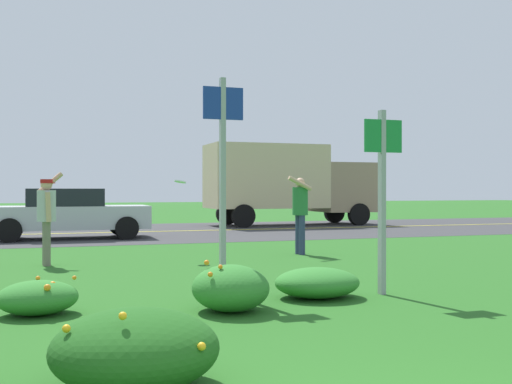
% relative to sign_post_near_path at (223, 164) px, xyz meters
% --- Properties ---
extents(ground_plane, '(120.00, 120.00, 0.00)m').
position_rel_sign_post_near_path_xyz_m(ground_plane, '(-0.67, 3.42, -1.76)').
color(ground_plane, '#26601E').
extents(highway_strip, '(120.00, 9.86, 0.01)m').
position_rel_sign_post_near_path_xyz_m(highway_strip, '(-0.67, 12.76, -1.76)').
color(highway_strip, '#38383A').
rests_on(highway_strip, ground).
extents(highway_center_stripe, '(120.00, 0.16, 0.00)m').
position_rel_sign_post_near_path_xyz_m(highway_center_stripe, '(-0.67, 12.76, -1.75)').
color(highway_center_stripe, yellow).
rests_on(highway_center_stripe, ground).
extents(daylily_clump_front_center, '(0.90, 0.77, 0.42)m').
position_rel_sign_post_near_path_xyz_m(daylily_clump_front_center, '(-2.37, -0.72, -1.57)').
color(daylily_clump_front_center, '#337F2D').
rests_on(daylily_clump_front_center, ground).
extents(daylily_clump_mid_right, '(1.19, 1.13, 0.61)m').
position_rel_sign_post_near_path_xyz_m(daylily_clump_mid_right, '(-1.69, -3.70, -1.48)').
color(daylily_clump_mid_right, '#1E5619').
rests_on(daylily_clump_mid_right, ground).
extents(daylily_clump_mid_center, '(0.90, 0.98, 0.59)m').
position_rel_sign_post_near_path_xyz_m(daylily_clump_mid_center, '(-0.25, -1.22, -1.49)').
color(daylily_clump_mid_center, '#337F2D').
rests_on(daylily_clump_mid_center, ground).
extents(daylily_clump_front_right, '(1.13, 0.97, 0.39)m').
position_rel_sign_post_near_path_xyz_m(daylily_clump_front_right, '(1.08, -0.73, -1.57)').
color(daylily_clump_front_right, '#337F2D').
rests_on(daylily_clump_front_right, ground).
extents(sign_post_near_path, '(0.56, 0.10, 2.94)m').
position_rel_sign_post_near_path_xyz_m(sign_post_near_path, '(0.00, 0.00, 0.00)').
color(sign_post_near_path, '#93969B').
rests_on(sign_post_near_path, ground).
extents(sign_post_by_roadside, '(0.56, 0.10, 2.48)m').
position_rel_sign_post_near_path_xyz_m(sign_post_by_roadside, '(2.01, -0.78, -0.26)').
color(sign_post_by_roadside, '#93969B').
rests_on(sign_post_by_roadside, ground).
extents(person_thrower_red_cap_gray_shirt, '(0.48, 0.50, 1.76)m').
position_rel_sign_post_near_path_xyz_m(person_thrower_red_cap_gray_shirt, '(-2.26, 4.06, -0.78)').
color(person_thrower_red_cap_gray_shirt, '#B2B2B7').
rests_on(person_thrower_red_cap_gray_shirt, ground).
extents(person_catcher_green_shirt, '(0.56, 0.51, 1.71)m').
position_rel_sign_post_near_path_xyz_m(person_catcher_green_shirt, '(2.99, 4.37, -0.76)').
color(person_catcher_green_shirt, '#287038').
rests_on(person_catcher_green_shirt, ground).
extents(frisbee_white, '(0.25, 0.25, 0.09)m').
position_rel_sign_post_near_path_xyz_m(frisbee_white, '(0.30, 4.21, -0.19)').
color(frisbee_white, white).
extents(car_silver_center_left, '(4.50, 2.00, 1.45)m').
position_rel_sign_post_near_path_xyz_m(car_silver_center_left, '(-1.67, 10.54, -1.02)').
color(car_silver_center_left, '#B7BABF').
rests_on(car_silver_center_left, ground).
extents(box_truck_tan, '(6.70, 2.46, 3.20)m').
position_rel_sign_post_near_path_xyz_m(box_truck_tan, '(6.92, 14.97, 0.04)').
color(box_truck_tan, '#937F60').
rests_on(box_truck_tan, ground).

